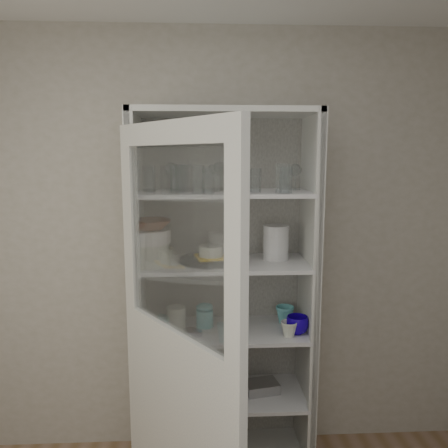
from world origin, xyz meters
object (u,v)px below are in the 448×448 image
(pantry_cabinet, at_px, (223,311))
(mug_teal, at_px, (285,315))
(terracotta_bowl, at_px, (149,224))
(measuring_cups, at_px, (190,333))
(cream_bowl, at_px, (149,236))
(mug_blue, at_px, (297,325))
(teal_jar, at_px, (205,317))
(plate_stack_front, at_px, (150,254))
(white_ramekin, at_px, (211,251))
(plate_stack_back, at_px, (156,253))
(glass_platter, at_px, (211,260))
(white_canister, at_px, (176,318))
(cream_dish, at_px, (207,386))
(goblet_2, at_px, (220,175))
(cupboard_door, at_px, (177,379))
(goblet_1, at_px, (224,175))
(goblet_3, at_px, (295,176))
(yellow_trivet, at_px, (211,257))
(tin_box, at_px, (261,387))
(mug_white, at_px, (289,329))
(goblet_0, at_px, (171,175))
(grey_bowl_stack, at_px, (276,242))

(pantry_cabinet, distance_m, mug_teal, 0.37)
(terracotta_bowl, distance_m, mug_teal, 0.98)
(measuring_cups, bearing_deg, cream_bowl, 171.27)
(mug_blue, bearing_deg, teal_jar, 178.93)
(plate_stack_front, height_order, white_ramekin, plate_stack_front)
(plate_stack_back, relative_size, glass_platter, 0.57)
(plate_stack_back, distance_m, white_ramekin, 0.34)
(white_canister, distance_m, cream_dish, 0.46)
(terracotta_bowl, height_order, teal_jar, terracotta_bowl)
(teal_jar, bearing_deg, goblet_2, 31.91)
(cupboard_door, relative_size, goblet_1, 11.89)
(goblet_3, height_order, mug_teal, goblet_3)
(yellow_trivet, height_order, tin_box, yellow_trivet)
(terracotta_bowl, height_order, cream_dish, terracotta_bowl)
(white_canister, bearing_deg, goblet_1, 17.71)
(cupboard_door, distance_m, plate_stack_back, 0.84)
(cupboard_door, height_order, cream_dish, cupboard_door)
(terracotta_bowl, relative_size, white_canister, 1.79)
(plate_stack_back, bearing_deg, white_canister, -40.69)
(pantry_cabinet, relative_size, teal_jar, 17.46)
(yellow_trivet, bearing_deg, mug_white, -17.96)
(white_canister, bearing_deg, mug_teal, 4.17)
(goblet_0, relative_size, mug_white, 1.84)
(terracotta_bowl, bearing_deg, yellow_trivet, 11.80)
(grey_bowl_stack, bearing_deg, cream_dish, -176.68)
(glass_platter, xyz_separation_m, measuring_cups, (-0.12, -0.10, -0.39))
(teal_jar, height_order, white_canister, white_canister)
(tin_box, bearing_deg, glass_platter, 177.88)
(yellow_trivet, bearing_deg, tin_box, -2.12)
(mug_white, bearing_deg, terracotta_bowl, -161.75)
(goblet_3, distance_m, terracotta_bowl, 0.87)
(pantry_cabinet, relative_size, white_ramekin, 15.26)
(grey_bowl_stack, relative_size, tin_box, 1.03)
(plate_stack_front, xyz_separation_m, white_canister, (0.13, 0.08, -0.40))
(goblet_0, bearing_deg, plate_stack_back, 171.92)
(terracotta_bowl, bearing_deg, mug_teal, 9.51)
(goblet_3, relative_size, teal_jar, 1.35)
(goblet_1, distance_m, tin_box, 1.28)
(terracotta_bowl, height_order, mug_white, terracotta_bowl)
(plate_stack_front, relative_size, teal_jar, 1.82)
(cupboard_door, height_order, yellow_trivet, cupboard_door)
(pantry_cabinet, distance_m, teal_jar, 0.12)
(pantry_cabinet, bearing_deg, white_canister, -170.73)
(goblet_2, xyz_separation_m, terracotta_bowl, (-0.39, -0.16, -0.26))
(goblet_0, relative_size, plate_stack_front, 0.78)
(cream_bowl, bearing_deg, mug_teal, 9.51)
(cupboard_door, bearing_deg, measuring_cups, 139.11)
(grey_bowl_stack, height_order, mug_teal, grey_bowl_stack)
(plate_stack_back, distance_m, terracotta_bowl, 0.27)
(yellow_trivet, xyz_separation_m, white_canister, (-0.20, 0.01, -0.36))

